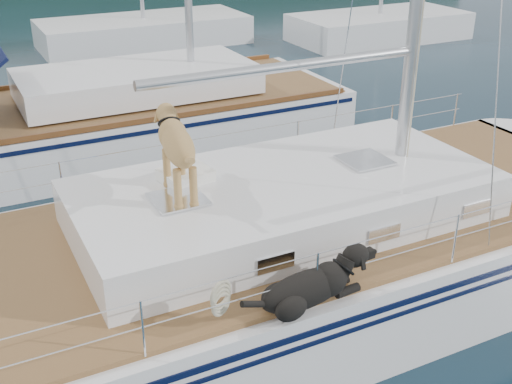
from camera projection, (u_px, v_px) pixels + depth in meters
ground at (229, 316)px, 8.37m from camera, size 120.00×120.00×0.00m
main_sailboat at (234, 270)px, 8.12m from camera, size 12.00×3.89×14.01m
neighbor_sailboat at (89, 126)px, 13.20m from camera, size 11.00×3.50×13.30m
bg_boat_center at (144, 32)px, 22.73m from camera, size 7.20×3.00×11.65m
bg_boat_east at (379, 27)px, 23.55m from camera, size 6.40×3.00×11.65m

